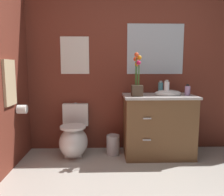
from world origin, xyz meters
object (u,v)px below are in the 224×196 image
toilet (74,138)px  wall_poster (75,55)px  trash_bin (113,145)px  toilet_paper_roll (22,109)px  wall_mirror (155,49)px  vanity_cabinet (158,125)px  hand_wash_bottle (188,90)px  flower_vase (137,83)px  soap_bottle (167,88)px  hanging_towel (10,83)px  lotion_bottle (161,88)px

toilet → wall_poster: (-0.00, 0.27, 1.12)m
trash_bin → toilet_paper_roll: toilet_paper_roll is taller
wall_poster → wall_mirror: wall_mirror is taller
vanity_cabinet → hand_wash_bottle: vanity_cabinet is taller
toilet_paper_roll → vanity_cabinet: bearing=5.6°
wall_mirror → toilet_paper_roll: 1.96m
flower_vase → wall_mirror: size_ratio=0.69×
soap_bottle → toilet_paper_roll: bearing=-176.3°
hanging_towel → soap_bottle: bearing=9.2°
flower_vase → hanging_towel: size_ratio=1.06×
wall_poster → hanging_towel: wall_poster is taller
soap_bottle → trash_bin: size_ratio=0.75×
vanity_cabinet → soap_bottle: 0.51m
vanity_cabinet → toilet_paper_roll: vanity_cabinet is taller
hand_wash_bottle → wall_mirror: bearing=136.2°
lotion_bottle → flower_vase: bearing=-148.5°
vanity_cabinet → hanging_towel: hanging_towel is taller
wall_poster → toilet_paper_roll: 1.02m
wall_mirror → toilet_paper_roll: (-1.74, -0.46, -0.77)m
toilet → trash_bin: bearing=2.5°
vanity_cabinet → lotion_bottle: size_ratio=5.54×
toilet → hand_wash_bottle: (1.50, -0.08, 0.65)m
flower_vase → hand_wash_bottle: (0.67, 0.04, -0.10)m
vanity_cabinet → wall_mirror: size_ratio=1.26×
toilet → toilet_paper_roll: toilet_paper_roll is taller
toilet → flower_vase: 1.13m
toilet → lotion_bottle: lotion_bottle is taller
flower_vase → trash_bin: bearing=154.4°
hanging_towel → trash_bin: bearing=18.9°
vanity_cabinet → wall_poster: size_ratio=1.95×
hanging_towel → toilet_paper_roll: bearing=73.6°
hanging_towel → toilet_paper_roll: (0.06, 0.19, -0.34)m
hand_wash_bottle → hanging_towel: size_ratio=0.29×
soap_bottle → flower_vase: bearing=-173.9°
soap_bottle → toilet_paper_roll: (-1.83, -0.12, -0.24)m
vanity_cabinet → flower_vase: size_ratio=1.84×
hand_wash_bottle → lotion_bottle: bearing=150.2°
trash_bin → hanging_towel: size_ratio=0.52×
wall_poster → hanging_towel: (-0.66, -0.65, -0.34)m
toilet → wall_poster: size_ratio=1.33×
flower_vase → hanging_towel: bearing=-170.0°
toilet → hanging_towel: 1.09m
lotion_bottle → wall_poster: wall_poster is taller
hanging_towel → wall_poster: bearing=44.7°
trash_bin → hanging_towel: bearing=-161.1°
wall_poster → lotion_bottle: bearing=-8.1°
hand_wash_bottle → trash_bin: bearing=174.0°
trash_bin → hanging_towel: hanging_towel is taller
flower_vase → hanging_towel: flower_vase is taller
wall_poster → wall_mirror: bearing=0.0°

